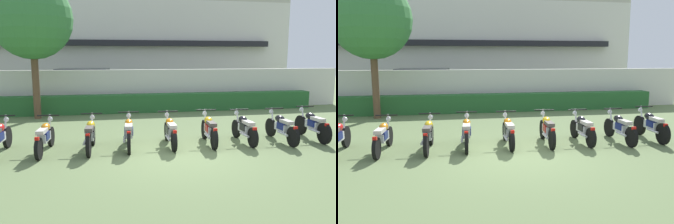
{
  "view_description": "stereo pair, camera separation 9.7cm",
  "coord_description": "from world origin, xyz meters",
  "views": [
    {
      "loc": [
        -1.87,
        -8.36,
        2.55
      ],
      "look_at": [
        0.0,
        1.26,
        0.94
      ],
      "focal_mm": 36.54,
      "sensor_mm": 36.0,
      "label": 1
    },
    {
      "loc": [
        -1.77,
        -8.38,
        2.55
      ],
      "look_at": [
        0.0,
        1.26,
        0.94
      ],
      "focal_mm": 36.54,
      "sensor_mm": 36.0,
      "label": 2
    }
  ],
  "objects": [
    {
      "name": "ground",
      "position": [
        0.0,
        0.0,
        0.0
      ],
      "size": [
        60.0,
        60.0,
        0.0
      ],
      "primitive_type": "plane",
      "color": "#607547"
    },
    {
      "name": "building",
      "position": [
        0.0,
        16.57,
        3.2
      ],
      "size": [
        21.66,
        6.5,
        6.4
      ],
      "color": "silver",
      "rests_on": "ground"
    },
    {
      "name": "compound_wall",
      "position": [
        0.0,
        7.89,
        0.96
      ],
      "size": [
        20.58,
        0.3,
        1.92
      ],
      "primitive_type": "cube",
      "color": "silver",
      "rests_on": "ground"
    },
    {
      "name": "hedge_row",
      "position": [
        0.0,
        7.19,
        0.41
      ],
      "size": [
        16.46,
        0.7,
        0.82
      ],
      "primitive_type": "cube",
      "color": "#28602D",
      "rests_on": "ground"
    },
    {
      "name": "parked_car",
      "position": [
        -2.7,
        10.75,
        0.94
      ],
      "size": [
        4.7,
        2.55,
        1.89
      ],
      "rotation": [
        0.0,
        0.0,
        -0.13
      ],
      "color": "#9EA3A8",
      "rests_on": "ground"
    },
    {
      "name": "tree_near_inspector",
      "position": [
        -4.5,
        6.31,
        3.99
      ],
      "size": [
        3.19,
        3.19,
        5.6
      ],
      "color": "brown",
      "rests_on": "ground"
    },
    {
      "name": "motorcycle_in_row_1",
      "position": [
        -3.4,
        0.96,
        0.44
      ],
      "size": [
        0.6,
        1.9,
        0.94
      ],
      "rotation": [
        0.0,
        0.0,
        1.49
      ],
      "color": "black",
      "rests_on": "ground"
    },
    {
      "name": "motorcycle_in_row_2",
      "position": [
        -2.21,
        0.9,
        0.45
      ],
      "size": [
        0.6,
        1.85,
        0.97
      ],
      "rotation": [
        0.0,
        0.0,
        1.5
      ],
      "color": "black",
      "rests_on": "ground"
    },
    {
      "name": "motorcycle_in_row_3",
      "position": [
        -1.17,
        0.99,
        0.45
      ],
      "size": [
        0.6,
        1.83,
        0.97
      ],
      "rotation": [
        0.0,
        0.0,
        1.49
      ],
      "color": "black",
      "rests_on": "ground"
    },
    {
      "name": "motorcycle_in_row_4",
      "position": [
        0.02,
        1.02,
        0.44
      ],
      "size": [
        0.6,
        1.83,
        0.94
      ],
      "rotation": [
        0.0,
        0.0,
        1.54
      ],
      "color": "black",
      "rests_on": "ground"
    },
    {
      "name": "motorcycle_in_row_5",
      "position": [
        1.17,
        0.98,
        0.45
      ],
      "size": [
        0.6,
        1.87,
        0.96
      ],
      "rotation": [
        0.0,
        0.0,
        1.48
      ],
      "color": "black",
      "rests_on": "ground"
    },
    {
      "name": "motorcycle_in_row_6",
      "position": [
        2.26,
        0.98,
        0.44
      ],
      "size": [
        0.6,
        1.81,
        0.94
      ],
      "rotation": [
        0.0,
        0.0,
        1.56
      ],
      "color": "black",
      "rests_on": "ground"
    },
    {
      "name": "motorcycle_in_row_7",
      "position": [
        3.4,
        0.86,
        0.44
      ],
      "size": [
        0.6,
        1.93,
        0.95
      ],
      "rotation": [
        0.0,
        0.0,
        1.56
      ],
      "color": "black",
      "rests_on": "ground"
    },
    {
      "name": "motorcycle_in_row_8",
      "position": [
        4.49,
        0.96,
        0.46
      ],
      "size": [
        0.6,
        1.92,
        0.97
      ],
      "rotation": [
        0.0,
        0.0,
        1.53
      ],
      "color": "black",
      "rests_on": "ground"
    }
  ]
}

